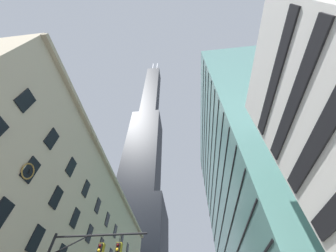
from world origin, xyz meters
name	(u,v)px	position (x,y,z in m)	size (l,w,h in m)	color
station_building	(50,248)	(-19.29, 22.54, 12.23)	(17.25, 57.09, 24.50)	#BCAF93
dark_skyscraper	(141,174)	(-20.45, 75.40, 65.06)	(27.48, 27.48, 221.45)	black
glass_office_midrise	(252,183)	(20.20, 33.68, 28.84)	(18.51, 48.61, 57.69)	slate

